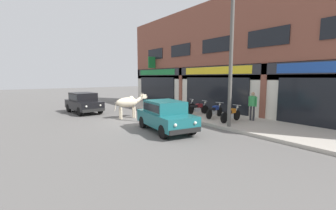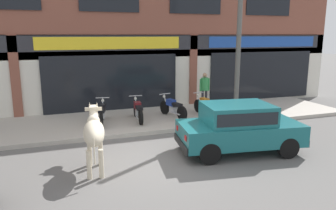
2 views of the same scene
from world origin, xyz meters
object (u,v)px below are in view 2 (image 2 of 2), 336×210
Objects in this scene: car_1 at (239,126)px; motorcycle_2 at (173,108)px; motorcycle_3 at (206,106)px; pedestrian at (205,87)px; cow at (94,132)px; motorcycle_1 at (138,111)px; utility_pole at (239,36)px; motorcycle_0 at (102,113)px.

motorcycle_2 is (-0.54, 4.04, -0.28)m from car_1.
car_1 is 3.94m from motorcycle_3.
pedestrian reaches higher than motorcycle_3.
cow is 5.34m from motorcycle_2.
cow is at bearing -118.78° from motorcycle_1.
cow is 4.46m from motorcycle_1.
motorcycle_2 is at bearing 148.66° from utility_pole.
pedestrian is 0.25× the size of utility_pole.
pedestrian is (1.35, 5.06, 0.32)m from car_1.
utility_pole reaches higher than motorcycle_0.
motorcycle_1 is 0.28× the size of utility_pole.
motorcycle_3 is 1.46m from pedestrian.
cow is at bearing 178.44° from car_1.
motorcycle_2 is at bearing -151.61° from pedestrian.
cow is 4.03m from motorcycle_0.
pedestrian is at bearing 42.14° from cow.
motorcycle_0 is at bearing 165.46° from utility_pole.
car_1 is 5.25m from pedestrian.
motorcycle_0 is at bearing 78.94° from cow.
motorcycle_3 is 3.10m from utility_pole.
motorcycle_0 is at bearing 178.50° from motorcycle_1.
motorcycle_1 is at bearing -162.37° from pedestrian.
pedestrian is 3.20m from utility_pole.
utility_pole is at bearing -31.34° from motorcycle_2.
motorcycle_1 is at bearing -1.50° from motorcycle_0.
motorcycle_2 and motorcycle_3 have the same top height.
utility_pole reaches higher than pedestrian.
motorcycle_2 is (1.45, 0.04, 0.00)m from motorcycle_1.
utility_pole is at bearing -14.54° from motorcycle_0.
pedestrian is (3.33, 1.06, 0.60)m from motorcycle_1.
cow is at bearing -137.86° from pedestrian.
car_1 is 5.25m from motorcycle_0.
car_1 is 2.35× the size of pedestrian.
utility_pole is (5.69, 2.65, 2.34)m from cow.
car_1 is 2.11× the size of motorcycle_2.
motorcycle_1 is at bearing 116.38° from car_1.
motorcycle_1 is at bearing 160.75° from utility_pole.
motorcycle_1 is (-1.98, 4.00, -0.28)m from car_1.
motorcycle_0 is at bearing 129.72° from car_1.
motorcycle_3 is at bearing -8.53° from motorcycle_2.
motorcycle_1 is at bearing 176.66° from motorcycle_3.
car_1 is at bearing -50.28° from motorcycle_0.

